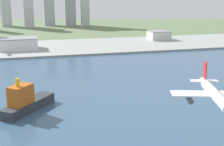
{
  "coord_description": "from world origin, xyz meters",
  "views": [
    {
      "loc": [
        -53.23,
        30.74,
        76.44
      ],
      "look_at": [
        -8.15,
        195.8,
        33.53
      ],
      "focal_mm": 50.48,
      "sensor_mm": 36.0,
      "label": 1
    }
  ],
  "objects_px": {
    "airplane_landing": "(215,95)",
    "container_barge": "(26,101)",
    "warehouse_annex": "(159,35)",
    "warehouse_main": "(18,43)"
  },
  "relations": [
    {
      "from": "warehouse_main",
      "to": "warehouse_annex",
      "type": "bearing_deg",
      "value": 9.18
    },
    {
      "from": "warehouse_main",
      "to": "warehouse_annex",
      "type": "xyz_separation_m",
      "value": [
        226.13,
        36.56,
        -0.52
      ]
    },
    {
      "from": "container_barge",
      "to": "warehouse_annex",
      "type": "relative_size",
      "value": 1.25
    },
    {
      "from": "container_barge",
      "to": "warehouse_annex",
      "type": "bearing_deg",
      "value": 52.16
    },
    {
      "from": "airplane_landing",
      "to": "warehouse_annex",
      "type": "relative_size",
      "value": 1.33
    },
    {
      "from": "warehouse_annex",
      "to": "warehouse_main",
      "type": "bearing_deg",
      "value": -170.82
    },
    {
      "from": "airplane_landing",
      "to": "warehouse_main",
      "type": "bearing_deg",
      "value": 104.91
    },
    {
      "from": "warehouse_main",
      "to": "warehouse_annex",
      "type": "distance_m",
      "value": 229.06
    },
    {
      "from": "container_barge",
      "to": "warehouse_annex",
      "type": "xyz_separation_m",
      "value": [
        217.48,
        279.93,
        2.83
      ]
    },
    {
      "from": "airplane_landing",
      "to": "container_barge",
      "type": "relative_size",
      "value": 1.06
    }
  ]
}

